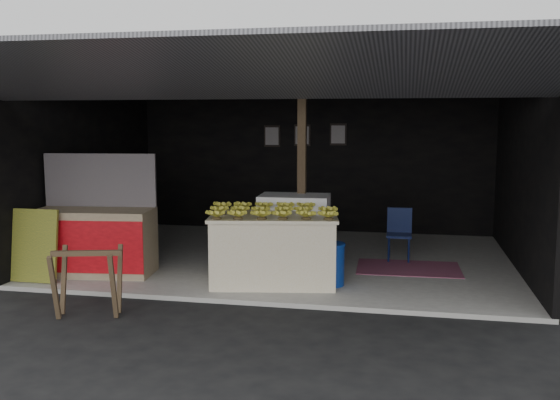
% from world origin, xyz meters
% --- Properties ---
extents(ground, '(80.00, 80.00, 0.00)m').
position_xyz_m(ground, '(0.00, 0.00, 0.00)').
color(ground, black).
rests_on(ground, ground).
extents(concrete_slab, '(7.00, 5.00, 0.06)m').
position_xyz_m(concrete_slab, '(0.00, 2.50, 0.03)').
color(concrete_slab, gray).
rests_on(concrete_slab, ground).
extents(shophouse, '(7.40, 7.29, 3.02)m').
position_xyz_m(shophouse, '(0.00, 2.82, 2.10)').
color(shophouse, black).
rests_on(shophouse, ground).
extents(banana_table, '(1.82, 1.29, 0.93)m').
position_xyz_m(banana_table, '(0.09, 0.89, 0.53)').
color(banana_table, beige).
rests_on(banana_table, concrete_slab).
extents(banana_pile, '(1.68, 1.18, 0.18)m').
position_xyz_m(banana_pile, '(0.09, 0.89, 1.08)').
color(banana_pile, gold).
rests_on(banana_pile, banana_table).
extents(white_crate, '(1.02, 0.71, 1.10)m').
position_xyz_m(white_crate, '(0.23, 1.64, 0.61)').
color(white_crate, white).
rests_on(white_crate, concrete_slab).
extents(neighbor_stall, '(1.72, 0.92, 1.70)m').
position_xyz_m(neighbor_stall, '(-2.50, 0.87, 0.57)').
color(neighbor_stall, '#998466').
rests_on(neighbor_stall, concrete_slab).
extents(green_signboard, '(0.66, 0.19, 0.98)m').
position_xyz_m(green_signboard, '(-3.08, 0.30, 0.55)').
color(green_signboard, black).
rests_on(green_signboard, concrete_slab).
extents(sawhorse, '(0.85, 0.84, 0.78)m').
position_xyz_m(sawhorse, '(-1.71, -0.79, 0.49)').
color(sawhorse, '#4C3A26').
rests_on(sawhorse, ground).
extents(water_barrel, '(0.36, 0.36, 0.54)m').
position_xyz_m(water_barrel, '(0.85, 0.93, 0.33)').
color(water_barrel, navy).
rests_on(water_barrel, concrete_slab).
extents(plastic_chair, '(0.38, 0.38, 0.81)m').
position_xyz_m(plastic_chair, '(1.72, 2.63, 0.53)').
color(plastic_chair, '#0A1339').
rests_on(plastic_chair, concrete_slab).
extents(magenta_rug, '(1.53, 1.04, 0.01)m').
position_xyz_m(magenta_rug, '(1.87, 2.07, 0.07)').
color(magenta_rug, maroon).
rests_on(magenta_rug, concrete_slab).
extents(picture_frames, '(1.62, 0.04, 0.46)m').
position_xyz_m(picture_frames, '(-0.17, 4.89, 1.93)').
color(picture_frames, black).
rests_on(picture_frames, shophouse).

